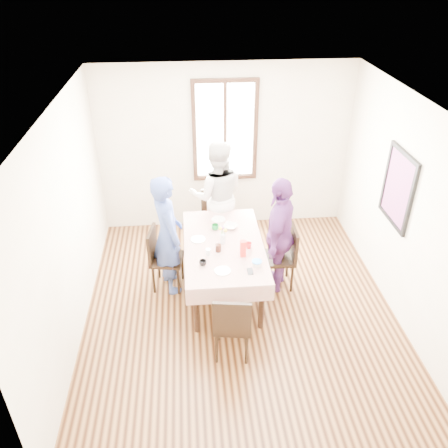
{
  "coord_description": "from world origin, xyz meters",
  "views": [
    {
      "loc": [
        -0.61,
        -4.53,
        4.1
      ],
      "look_at": [
        -0.18,
        0.37,
        1.1
      ],
      "focal_mm": 36.59,
      "sensor_mm": 36.0,
      "label": 1
    }
  ],
  "objects": [
    {
      "name": "serving_bowl",
      "position": [
        -0.05,
        0.81,
        0.79
      ],
      "size": [
        0.25,
        0.25,
        0.05
      ],
      "primitive_type": "imported",
      "rotation": [
        0.0,
        0.0,
        -0.41
      ],
      "color": "white",
      "rests_on": "tablecloth"
    },
    {
      "name": "juice_carton",
      "position": [
        0.04,
        0.13,
        0.87
      ],
      "size": [
        0.07,
        0.07,
        0.22
      ],
      "primitive_type": "cube",
      "color": "red",
      "rests_on": "tablecloth"
    },
    {
      "name": "tablecloth",
      "position": [
        -0.18,
        0.42,
        0.76
      ],
      "size": [
        1.03,
        1.79,
        0.01
      ],
      "primitive_type": "cube",
      "color": "#5E1209",
      "rests_on": "dining_table"
    },
    {
      "name": "flower_bunch",
      "position": [
        -0.19,
        0.44,
        0.95
      ],
      "size": [
        0.09,
        0.09,
        0.1
      ],
      "primitive_type": null,
      "color": "yellow",
      "rests_on": "flower_vase"
    },
    {
      "name": "chair_right",
      "position": [
        0.58,
        0.47,
        0.46
      ],
      "size": [
        0.43,
        0.43,
        0.91
      ],
      "primitive_type": "cube",
      "rotation": [
        0.0,
        0.0,
        1.54
      ],
      "color": "black",
      "rests_on": "ground"
    },
    {
      "name": "ground",
      "position": [
        0.0,
        0.0,
        0.0
      ],
      "size": [
        4.5,
        4.5,
        0.0
      ],
      "primitive_type": "plane",
      "color": "black",
      "rests_on": "ground"
    },
    {
      "name": "person_right",
      "position": [
        0.56,
        0.47,
        0.83
      ],
      "size": [
        0.76,
        1.05,
        1.66
      ],
      "primitive_type": "imported",
      "rotation": [
        0.0,
        0.0,
        -1.98
      ],
      "color": "#592866",
      "rests_on": "ground"
    },
    {
      "name": "art_poster",
      "position": [
        1.98,
        0.3,
        1.55
      ],
      "size": [
        0.04,
        0.76,
        0.96
      ],
      "primitive_type": "cube",
      "color": "red",
      "rests_on": "right_wall"
    },
    {
      "name": "person_far",
      "position": [
        -0.18,
        1.55,
        0.88
      ],
      "size": [
        0.87,
        0.69,
        1.76
      ],
      "primitive_type": "imported",
      "rotation": [
        0.0,
        0.0,
        3.11
      ],
      "color": "beige",
      "rests_on": "ground"
    },
    {
      "name": "drinking_glass",
      "position": [
        -0.39,
        0.2,
        0.81
      ],
      "size": [
        0.06,
        0.06,
        0.09
      ],
      "primitive_type": "cylinder",
      "color": "silver",
      "rests_on": "tablecloth"
    },
    {
      "name": "right_wall",
      "position": [
        2.0,
        0.0,
        1.35
      ],
      "size": [
        0.0,
        4.5,
        4.5
      ],
      "primitive_type": "plane",
      "rotation": [
        1.57,
        0.0,
        -1.57
      ],
      "color": "beige",
      "rests_on": "ground"
    },
    {
      "name": "plate_near",
      "position": [
        -0.24,
        -0.16,
        0.77
      ],
      "size": [
        0.2,
        0.2,
        0.01
      ],
      "primitive_type": "cylinder",
      "color": "white",
      "rests_on": "tablecloth"
    },
    {
      "name": "plate_far",
      "position": [
        -0.2,
        1.05,
        0.77
      ],
      "size": [
        0.2,
        0.2,
        0.01
      ],
      "primitive_type": "cylinder",
      "color": "white",
      "rests_on": "tablecloth"
    },
    {
      "name": "chair_left",
      "position": [
        -0.94,
        0.58,
        0.46
      ],
      "size": [
        0.48,
        0.48,
        0.91
      ],
      "primitive_type": "cube",
      "rotation": [
        0.0,
        0.0,
        -1.74
      ],
      "color": "black",
      "rests_on": "ground"
    },
    {
      "name": "flower_vase",
      "position": [
        -0.19,
        0.44,
        0.83
      ],
      "size": [
        0.07,
        0.07,
        0.14
      ],
      "primitive_type": "cylinder",
      "color": "silver",
      "rests_on": "tablecloth"
    },
    {
      "name": "butter_lid",
      "position": [
        0.19,
        -0.08,
        0.82
      ],
      "size": [
        0.12,
        0.12,
        0.01
      ],
      "primitive_type": "cylinder",
      "color": "blue",
      "rests_on": "butter_tub"
    },
    {
      "name": "chair_far",
      "position": [
        -0.18,
        1.57,
        0.46
      ],
      "size": [
        0.48,
        0.48,
        0.91
      ],
      "primitive_type": "cube",
      "rotation": [
        0.0,
        0.0,
        3.31
      ],
      "color": "black",
      "rests_on": "ground"
    },
    {
      "name": "chair_near",
      "position": [
        -0.18,
        -0.73,
        0.46
      ],
      "size": [
        0.48,
        0.48,
        0.91
      ],
      "primitive_type": "cube",
      "rotation": [
        0.0,
        0.0,
        -0.14
      ],
      "color": "black",
      "rests_on": "ground"
    },
    {
      "name": "jam_jar",
      "position": [
        -0.26,
        0.26,
        0.81
      ],
      "size": [
        0.07,
        0.07,
        0.1
      ],
      "primitive_type": "cylinder",
      "color": "black",
      "rests_on": "tablecloth"
    },
    {
      "name": "window_frame",
      "position": [
        0.0,
        2.23,
        1.65
      ],
      "size": [
        1.02,
        0.06,
        1.62
      ],
      "primitive_type": "cube",
      "color": "black",
      "rests_on": "back_wall"
    },
    {
      "name": "smartphone",
      "position": [
        0.09,
        -0.2,
        0.77
      ],
      "size": [
        0.07,
        0.13,
        0.01
      ],
      "primitive_type": "cube",
      "color": "black",
      "rests_on": "tablecloth"
    },
    {
      "name": "mug_flag",
      "position": [
        0.14,
        0.3,
        0.8
      ],
      "size": [
        0.12,
        0.12,
        0.08
      ],
      "primitive_type": "imported",
      "rotation": [
        0.0,
        0.0,
        0.76
      ],
      "color": "red",
      "rests_on": "tablecloth"
    },
    {
      "name": "dining_table",
      "position": [
        -0.18,
        0.42,
        0.38
      ],
      "size": [
        0.91,
        1.67,
        0.75
      ],
      "primitive_type": "cube",
      "color": "black",
      "rests_on": "ground"
    },
    {
      "name": "back_wall",
      "position": [
        0.0,
        2.25,
        1.35
      ],
      "size": [
        4.0,
        0.0,
        4.0
      ],
      "primitive_type": "plane",
      "rotation": [
        1.57,
        0.0,
        0.0
      ],
      "color": "beige",
      "rests_on": "ground"
    },
    {
      "name": "plate_left",
      "position": [
        -0.51,
        0.55,
        0.77
      ],
      "size": [
        0.2,
        0.2,
        0.01
      ],
      "primitive_type": "cylinder",
      "color": "white",
      "rests_on": "tablecloth"
    },
    {
      "name": "mug_black",
      "position": [
        -0.47,
        -0.02,
        0.8
      ],
      "size": [
        0.1,
        0.1,
        0.07
      ],
      "primitive_type": "imported",
      "rotation": [
        0.0,
        0.0,
        -0.11
      ],
      "color": "black",
      "rests_on": "tablecloth"
    },
    {
      "name": "person_left",
      "position": [
        -0.92,
        0.58,
        0.85
      ],
      "size": [
        0.58,
        0.71,
        1.7
      ],
      "primitive_type": "imported",
      "rotation": [
        0.0,
        0.0,
        1.89
      ],
      "color": "#334485",
      "rests_on": "ground"
    },
    {
      "name": "mug_green",
      "position": [
        -0.26,
        0.79,
        0.8
      ],
      "size": [
        0.1,
        0.1,
        0.08
      ],
      "primitive_type": "imported",
      "rotation": [
        0.0,
        0.0,
        0.03
      ],
      "color": "#0C7226",
      "rests_on": "tablecloth"
    },
    {
      "name": "window_pane",
      "position": [
        0.0,
        2.24,
        1.65
      ],
      "size": [
        0.9,
        0.02,
        1.5
      ],
      "primitive_type": "cube",
      "color": "white",
      "rests_on": "back_wall"
    },
    {
      "name": "butter_tub",
      "position": [
        0.19,
        -0.08,
        0.79
      ],
      "size": [
        0.11,
        0.11,
        0.05
      ],
      "primitive_type": "cylinder",
      "color": "white",
      "rests_on": "tablecloth"
    }
  ]
}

